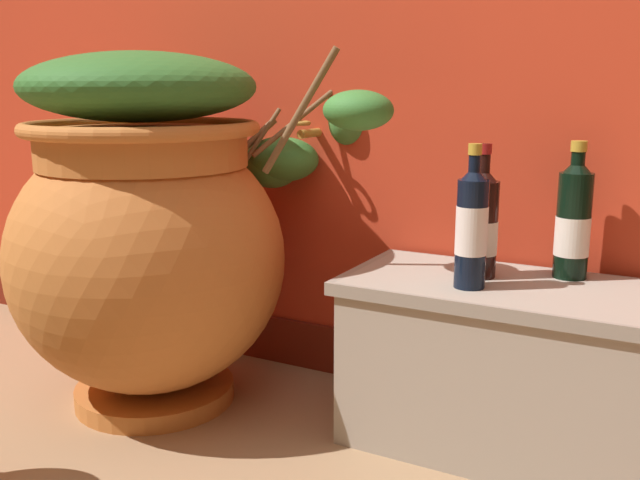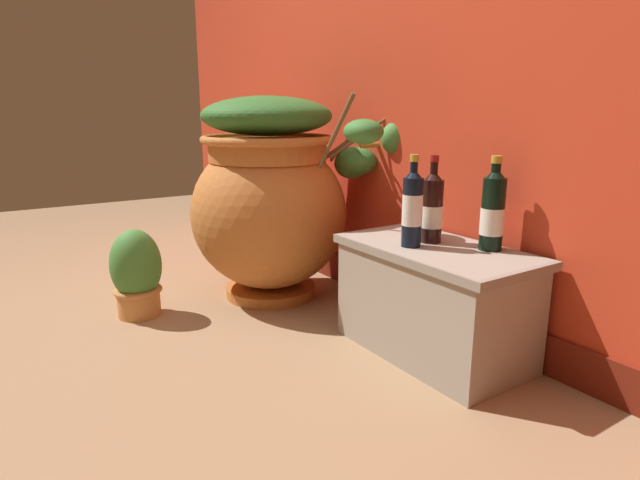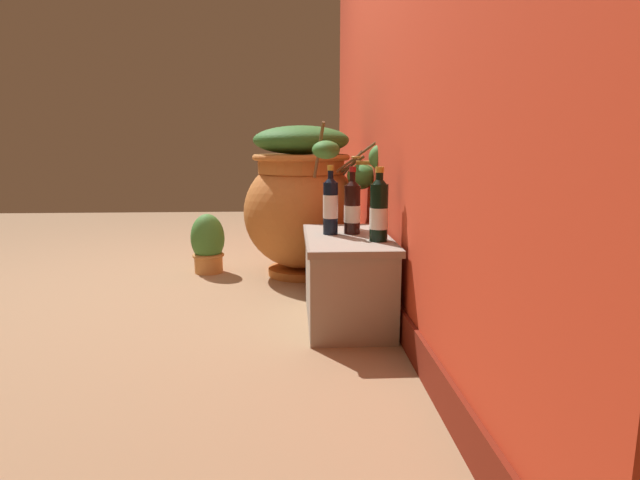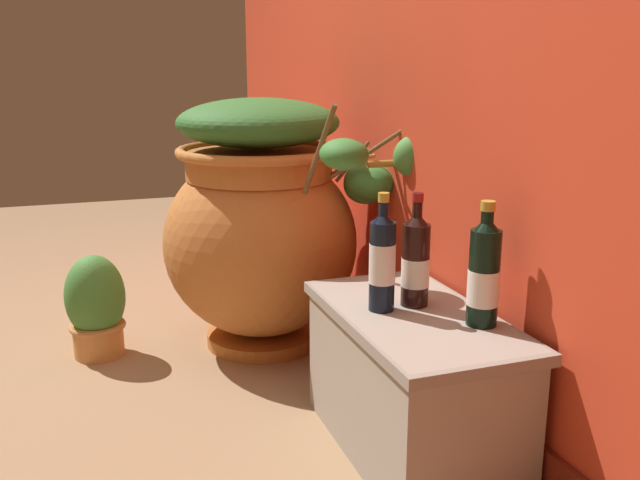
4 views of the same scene
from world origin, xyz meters
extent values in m
plane|color=#9E7A56|center=(0.00, 0.00, 0.00)|extent=(7.00, 7.00, 0.00)
cube|color=maroon|center=(0.00, 1.10, 0.07)|extent=(4.40, 0.02, 0.14)
cylinder|color=#B28433|center=(-0.07, 1.05, 0.71)|extent=(0.02, 0.10, 0.02)
torus|color=#B28433|center=(-0.07, 1.00, 0.74)|extent=(0.06, 0.06, 0.01)
cylinder|color=#C17033|center=(-0.36, 0.70, 0.02)|extent=(0.42, 0.42, 0.05)
ellipsoid|color=#C17033|center=(-0.36, 0.70, 0.40)|extent=(0.72, 0.72, 0.69)
cylinder|color=#C17033|center=(-0.36, 0.70, 0.69)|extent=(0.53, 0.53, 0.10)
torus|color=#C17033|center=(-0.36, 0.70, 0.74)|extent=(0.60, 0.60, 0.04)
cylinder|color=brown|center=(-0.08, 1.03, 0.76)|extent=(0.17, 0.26, 0.22)
ellipsoid|color=#428438|center=(0.01, 1.14, 0.74)|extent=(0.12, 0.16, 0.15)
cylinder|color=brown|center=(-0.22, 1.00, 0.70)|extent=(0.07, 0.14, 0.11)
ellipsoid|color=#428438|center=(-0.19, 1.04, 0.62)|extent=(0.17, 0.15, 0.14)
cylinder|color=brown|center=(-0.19, 0.99, 0.71)|extent=(0.06, 0.11, 0.15)
ellipsoid|color=#387A33|center=(-0.16, 1.05, 0.64)|extent=(0.22, 0.17, 0.13)
cylinder|color=brown|center=(0.05, 0.79, 0.78)|extent=(0.19, 0.06, 0.30)
ellipsoid|color=#387A33|center=(0.18, 0.81, 0.79)|extent=(0.17, 0.14, 0.09)
ellipsoid|color=#2D6628|center=(-0.36, 0.70, 0.84)|extent=(0.58, 0.58, 0.17)
cube|color=#9E9384|center=(0.51, 0.89, 0.20)|extent=(0.67, 0.36, 0.40)
cube|color=gray|center=(0.51, 0.89, 0.39)|extent=(0.71, 0.38, 0.03)
cylinder|color=black|center=(0.45, 0.92, 0.51)|extent=(0.08, 0.08, 0.23)
cone|color=black|center=(0.45, 0.92, 0.64)|extent=(0.08, 0.08, 0.04)
cylinder|color=black|center=(0.45, 0.92, 0.67)|extent=(0.03, 0.03, 0.09)
cylinder|color=maroon|center=(0.45, 0.92, 0.70)|extent=(0.03, 0.03, 0.02)
cylinder|color=white|center=(0.45, 0.92, 0.49)|extent=(0.08, 0.08, 0.08)
cylinder|color=black|center=(0.46, 0.82, 0.52)|extent=(0.07, 0.07, 0.24)
cone|color=black|center=(0.46, 0.82, 0.65)|extent=(0.07, 0.07, 0.04)
cylinder|color=black|center=(0.46, 0.82, 0.68)|extent=(0.03, 0.03, 0.08)
cylinder|color=#B7932D|center=(0.46, 0.82, 0.71)|extent=(0.03, 0.03, 0.02)
cylinder|color=silver|center=(0.46, 0.82, 0.53)|extent=(0.07, 0.07, 0.11)
cylinder|color=black|center=(0.64, 1.01, 0.52)|extent=(0.08, 0.08, 0.25)
cone|color=black|center=(0.64, 1.01, 0.66)|extent=(0.08, 0.08, 0.04)
cylinder|color=black|center=(0.64, 1.01, 0.68)|extent=(0.03, 0.03, 0.07)
cylinder|color=#B7932D|center=(0.64, 1.01, 0.71)|extent=(0.04, 0.04, 0.02)
cylinder|color=white|center=(0.64, 1.01, 0.50)|extent=(0.08, 0.08, 0.09)
cylinder|color=#D68E4C|center=(-0.44, 0.10, 0.06)|extent=(0.18, 0.18, 0.12)
torus|color=#C58346|center=(-0.44, 0.10, 0.11)|extent=(0.20, 0.20, 0.02)
ellipsoid|color=#428438|center=(-0.44, 0.10, 0.23)|extent=(0.21, 0.21, 0.31)
camera|label=1|loc=(0.89, -0.67, 0.84)|focal=39.70mm
camera|label=2|loc=(1.78, -0.44, 0.87)|focal=29.80mm
camera|label=3|loc=(2.80, 0.64, 0.81)|focal=28.75mm
camera|label=4|loc=(2.06, 0.08, 1.04)|focal=38.83mm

